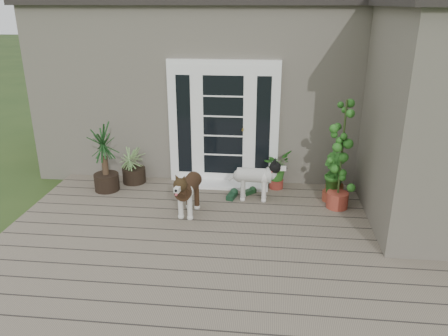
# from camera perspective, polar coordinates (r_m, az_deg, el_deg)

# --- Properties ---
(deck) EXTENTS (6.20, 4.60, 0.12)m
(deck) POSITION_cam_1_polar(r_m,az_deg,el_deg) (5.99, -0.42, -10.36)
(deck) COLOR #6B5B4C
(deck) RESTS_ON ground
(house_main) EXTENTS (7.40, 4.00, 3.10)m
(house_main) POSITION_cam_1_polar(r_m,az_deg,el_deg) (9.50, 2.49, 10.99)
(house_main) COLOR #665E54
(house_main) RESTS_ON ground
(house_wing) EXTENTS (1.60, 2.40, 3.10)m
(house_wing) POSITION_cam_1_polar(r_m,az_deg,el_deg) (6.81, 25.85, 5.01)
(house_wing) COLOR #665E54
(house_wing) RESTS_ON ground
(door_unit) EXTENTS (1.90, 0.14, 2.15)m
(door_unit) POSITION_cam_1_polar(r_m,az_deg,el_deg) (7.60, -0.07, 5.79)
(door_unit) COLOR white
(door_unit) RESTS_ON deck
(door_step) EXTENTS (1.60, 0.40, 0.05)m
(door_step) POSITION_cam_1_polar(r_m,az_deg,el_deg) (7.75, -0.23, -2.12)
(door_step) COLOR white
(door_step) RESTS_ON deck
(brindle_dog) EXTENTS (0.45, 0.84, 0.66)m
(brindle_dog) POSITION_cam_1_polar(r_m,az_deg,el_deg) (6.65, -4.60, -3.32)
(brindle_dog) COLOR #3C2515
(brindle_dog) RESTS_ON deck
(white_dog) EXTENTS (0.75, 0.33, 0.62)m
(white_dog) POSITION_cam_1_polar(r_m,az_deg,el_deg) (7.12, 3.90, -1.81)
(white_dog) COLOR white
(white_dog) RESTS_ON deck
(spider_plant) EXTENTS (0.70, 0.70, 0.72)m
(spider_plant) POSITION_cam_1_polar(r_m,az_deg,el_deg) (7.94, -11.68, 0.62)
(spider_plant) COLOR #8EAF6C
(spider_plant) RESTS_ON deck
(yucca) EXTENTS (0.83, 0.83, 1.15)m
(yucca) POSITION_cam_1_polar(r_m,az_deg,el_deg) (7.65, -15.23, 1.21)
(yucca) COLOR black
(yucca) RESTS_ON deck
(herb_a) EXTENTS (0.64, 0.64, 0.60)m
(herb_a) POSITION_cam_1_polar(r_m,az_deg,el_deg) (7.61, 6.84, -0.50)
(herb_a) COLOR #1D611B
(herb_a) RESTS_ON deck
(herb_b) EXTENTS (0.51, 0.51, 0.59)m
(herb_b) POSITION_cam_1_polar(r_m,az_deg,el_deg) (7.29, 13.76, -1.98)
(herb_b) COLOR #255F1B
(herb_b) RESTS_ON deck
(herb_c) EXTENTS (0.47, 0.47, 0.51)m
(herb_c) POSITION_cam_1_polar(r_m,az_deg,el_deg) (7.59, 14.18, -1.40)
(herb_c) COLOR #164D17
(herb_c) RESTS_ON deck
(sapling) EXTENTS (0.64, 0.64, 1.78)m
(sapling) POSITION_cam_1_polar(r_m,az_deg,el_deg) (6.86, 15.00, 1.78)
(sapling) COLOR #17531B
(sapling) RESTS_ON deck
(clog_left) EXTENTS (0.23, 0.37, 0.10)m
(clog_left) POSITION_cam_1_polar(r_m,az_deg,el_deg) (7.27, 1.05, -3.48)
(clog_left) COLOR #13311D
(clog_left) RESTS_ON deck
(clog_right) EXTENTS (0.31, 0.31, 0.09)m
(clog_right) POSITION_cam_1_polar(r_m,az_deg,el_deg) (7.42, 3.22, -3.04)
(clog_right) COLOR black
(clog_right) RESTS_ON deck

